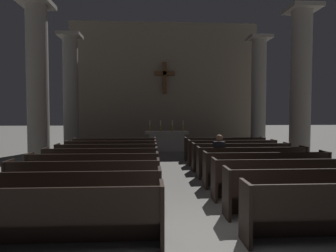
# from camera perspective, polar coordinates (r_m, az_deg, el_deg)

# --- Properties ---
(ground_plane) EXTENTS (80.00, 80.00, 0.00)m
(ground_plane) POSITION_cam_1_polar(r_m,az_deg,el_deg) (4.83, 6.85, -21.63)
(ground_plane) COLOR slate
(pew_left_row_1) EXTENTS (3.29, 0.50, 0.95)m
(pew_left_row_1) POSITION_cam_1_polar(r_m,az_deg,el_deg) (4.78, -21.76, -15.91)
(pew_left_row_1) COLOR black
(pew_left_row_1) RESTS_ON ground
(pew_left_row_2) EXTENTS (3.29, 0.50, 0.95)m
(pew_left_row_2) POSITION_cam_1_polar(r_m,az_deg,el_deg) (5.79, -18.20, -12.55)
(pew_left_row_2) COLOR black
(pew_left_row_2) RESTS_ON ground
(pew_left_row_3) EXTENTS (3.29, 0.50, 0.95)m
(pew_left_row_3) POSITION_cam_1_polar(r_m,az_deg,el_deg) (6.83, -15.77, -10.17)
(pew_left_row_3) COLOR black
(pew_left_row_3) RESTS_ON ground
(pew_left_row_4) EXTENTS (3.29, 0.50, 0.95)m
(pew_left_row_4) POSITION_cam_1_polar(r_m,az_deg,el_deg) (7.89, -14.02, -8.41)
(pew_left_row_4) COLOR black
(pew_left_row_4) RESTS_ON ground
(pew_left_row_5) EXTENTS (3.29, 0.50, 0.95)m
(pew_left_row_5) POSITION_cam_1_polar(r_m,az_deg,el_deg) (8.97, -12.69, -7.06)
(pew_left_row_5) COLOR black
(pew_left_row_5) RESTS_ON ground
(pew_left_row_6) EXTENTS (3.29, 0.50, 0.95)m
(pew_left_row_6) POSITION_cam_1_polar(r_m,az_deg,el_deg) (10.05, -11.65, -6.01)
(pew_left_row_6) COLOR black
(pew_left_row_6) RESTS_ON ground
(pew_left_row_7) EXTENTS (3.29, 0.50, 0.95)m
(pew_left_row_7) POSITION_cam_1_polar(r_m,az_deg,el_deg) (11.13, -10.82, -5.15)
(pew_left_row_7) COLOR black
(pew_left_row_7) RESTS_ON ground
(pew_left_row_8) EXTENTS (3.29, 0.50, 0.95)m
(pew_left_row_8) POSITION_cam_1_polar(r_m,az_deg,el_deg) (12.22, -10.13, -4.45)
(pew_left_row_8) COLOR black
(pew_left_row_8) RESTS_ON ground
(pew_right_row_2) EXTENTS (3.29, 0.50, 0.95)m
(pew_right_row_2) POSITION_cam_1_polar(r_m,az_deg,el_deg) (6.37, 25.76, -11.28)
(pew_right_row_2) COLOR black
(pew_right_row_2) RESTS_ON ground
(pew_right_row_3) EXTENTS (3.29, 0.50, 0.95)m
(pew_right_row_3) POSITION_cam_1_polar(r_m,az_deg,el_deg) (7.33, 21.51, -9.38)
(pew_right_row_3) COLOR black
(pew_right_row_3) RESTS_ON ground
(pew_right_row_4) EXTENTS (3.29, 0.50, 0.95)m
(pew_right_row_4) POSITION_cam_1_polar(r_m,az_deg,el_deg) (8.33, 18.29, -7.89)
(pew_right_row_4) COLOR black
(pew_right_row_4) RESTS_ON ground
(pew_right_row_5) EXTENTS (3.29, 0.50, 0.95)m
(pew_right_row_5) POSITION_cam_1_polar(r_m,az_deg,el_deg) (9.35, 15.78, -6.70)
(pew_right_row_5) COLOR black
(pew_right_row_5) RESTS_ON ground
(pew_right_row_6) EXTENTS (3.29, 0.50, 0.95)m
(pew_right_row_6) POSITION_cam_1_polar(r_m,az_deg,el_deg) (10.39, 13.78, -5.74)
(pew_right_row_6) COLOR black
(pew_right_row_6) RESTS_ON ground
(pew_right_row_7) EXTENTS (3.29, 0.50, 0.95)m
(pew_right_row_7) POSITION_cam_1_polar(r_m,az_deg,el_deg) (11.44, 12.16, -4.95)
(pew_right_row_7) COLOR black
(pew_right_row_7) RESTS_ON ground
(pew_right_row_8) EXTENTS (3.29, 0.50, 0.95)m
(pew_right_row_8) POSITION_cam_1_polar(r_m,az_deg,el_deg) (12.50, 10.81, -4.29)
(pew_right_row_8) COLOR black
(pew_right_row_8) RESTS_ON ground
(column_left_second) EXTENTS (1.13, 1.13, 5.90)m
(column_left_second) POSITION_cam_1_polar(r_m,az_deg,el_deg) (11.64, -23.74, 6.81)
(column_left_second) COLOR gray
(column_left_second) RESTS_ON ground
(column_right_second) EXTENTS (1.13, 1.13, 5.90)m
(column_right_second) POSITION_cam_1_polar(r_m,az_deg,el_deg) (12.28, 24.10, 6.58)
(column_right_second) COLOR gray
(column_right_second) RESTS_ON ground
(column_left_third) EXTENTS (1.13, 1.13, 5.90)m
(column_left_third) POSITION_cam_1_polar(r_m,az_deg,el_deg) (15.80, -18.17, 5.75)
(column_left_third) COLOR gray
(column_left_third) RESTS_ON ground
(column_right_third) EXTENTS (1.13, 1.13, 5.90)m
(column_right_third) POSITION_cam_1_polar(r_m,az_deg,el_deg) (16.28, 16.99, 5.68)
(column_right_third) COLOR gray
(column_right_third) RESTS_ON ground
(altar) EXTENTS (2.20, 0.90, 1.01)m
(altar) POSITION_cam_1_polar(r_m,az_deg,el_deg) (15.20, -0.29, -2.80)
(altar) COLOR #BCB7AD
(altar) RESTS_ON ground
(candlestick_outer_left) EXTENTS (0.16, 0.16, 0.57)m
(candlestick_outer_left) POSITION_cam_1_polar(r_m,az_deg,el_deg) (15.13, -3.51, -0.35)
(candlestick_outer_left) COLOR #B79338
(candlestick_outer_left) RESTS_ON altar
(candlestick_inner_left) EXTENTS (0.16, 0.16, 0.57)m
(candlestick_inner_left) POSITION_cam_1_polar(r_m,az_deg,el_deg) (15.14, -1.43, -0.34)
(candlestick_inner_left) COLOR #B79338
(candlestick_inner_left) RESTS_ON altar
(candlestick_inner_right) EXTENTS (0.16, 0.16, 0.57)m
(candlestick_inner_right) POSITION_cam_1_polar(r_m,az_deg,el_deg) (15.17, 0.84, -0.34)
(candlestick_inner_right) COLOR #B79338
(candlestick_inner_right) RESTS_ON altar
(candlestick_outer_right) EXTENTS (0.16, 0.16, 0.57)m
(candlestick_outer_right) POSITION_cam_1_polar(r_m,az_deg,el_deg) (15.22, 2.90, -0.33)
(candlestick_outer_right) COLOR #B79338
(candlestick_outer_right) RESTS_ON altar
(apse_with_cross) EXTENTS (10.85, 0.47, 7.18)m
(apse_with_cross) POSITION_cam_1_polar(r_m,az_deg,el_deg) (17.53, -0.69, 7.94)
(apse_with_cross) COLOR gray
(apse_with_cross) RESTS_ON ground
(lone_worshipper) EXTENTS (0.32, 0.43, 1.32)m
(lone_worshipper) POSITION_cam_1_polar(r_m,az_deg,el_deg) (9.08, 9.70, -5.54)
(lone_worshipper) COLOR #26262B
(lone_worshipper) RESTS_ON ground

